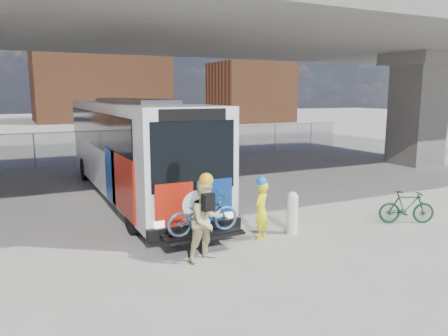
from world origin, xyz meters
TOP-DOWN VIEW (x-y plane):
  - ground at (0.00, 0.00)m, footprint 160.00×160.00m
  - bus at (-2.00, 3.14)m, footprint 2.67×12.90m
  - overpass at (0.00, 4.00)m, footprint 40.00×16.00m
  - chainlink_fence at (0.00, 12.00)m, footprint 30.00×0.06m
  - brick_buildings at (1.23, 48.23)m, footprint 54.00×22.00m
  - smokestack at (14.00, 55.00)m, footprint 2.20×2.20m
  - bollard at (0.81, -3.18)m, footprint 0.31×0.31m
  - cyclist_hivis at (-0.20, -3.18)m, footprint 0.68×0.63m
  - cyclist_tan at (-2.14, -3.95)m, footprint 1.08×0.93m
  - bike_parked at (4.48, -3.88)m, footprint 1.68×1.18m

SIDE VIEW (x-z plane):
  - ground at x=0.00m, z-range 0.00..0.00m
  - bike_parked at x=4.48m, z-range 0.00..0.99m
  - bollard at x=0.81m, z-range 0.04..1.24m
  - cyclist_hivis at x=-0.20m, z-range -0.03..1.69m
  - cyclist_tan at x=-2.14m, z-range -0.06..2.03m
  - chainlink_fence at x=0.00m, z-range -13.58..16.42m
  - bus at x=-2.00m, z-range 0.26..3.95m
  - brick_buildings at x=1.23m, z-range -0.58..11.42m
  - overpass at x=0.00m, z-range 2.57..10.52m
  - smokestack at x=14.00m, z-range 0.00..25.00m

